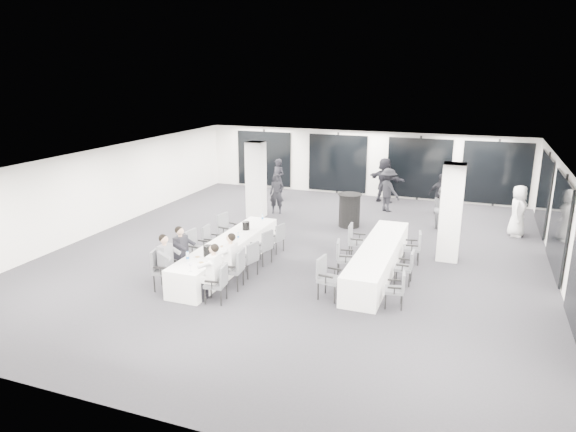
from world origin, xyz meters
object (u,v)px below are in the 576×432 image
ice_bucket_far (246,226)px  banquet_table_main (228,254)px  chair_main_left_far (227,228)px  chair_side_right_mid (407,265)px  standing_guest_f (385,177)px  chair_side_left_mid (343,256)px  standing_guest_e (518,208)px  banquet_table_side (378,259)px  chair_main_right_near (219,281)px  cocktail_table (349,210)px  standing_guest_d (441,192)px  standing_guest_c (388,187)px  chair_main_left_second (178,261)px  chair_main_right_mid (249,257)px  chair_main_right_second (235,266)px  chair_side_left_near (327,275)px  chair_main_left_fourth (211,239)px  chair_side_left_far (355,239)px  chair_side_right_far (415,246)px  standing_guest_a (277,191)px  standing_guest_g (278,176)px  chair_main_right_fourth (264,245)px  chair_main_right_far (277,236)px  chair_main_left_mid (195,246)px  standing_guest_h (442,205)px  chair_main_left_near (162,267)px  ice_bucket_near (208,251)px

ice_bucket_far → banquet_table_main: bearing=-91.4°
chair_main_left_far → chair_side_right_mid: bearing=90.5°
chair_side_right_mid → standing_guest_f: standing_guest_f is taller
chair_side_left_mid → standing_guest_e: 6.96m
banquet_table_side → chair_main_right_near: 4.44m
cocktail_table → standing_guest_d: standing_guest_d is taller
standing_guest_d → standing_guest_c: bearing=-5.3°
chair_main_left_second → chair_side_left_mid: (3.96, 1.74, 0.05)m
chair_main_right_mid → standing_guest_d: (4.21, 8.14, 0.33)m
banquet_table_side → chair_main_right_second: (-3.13, -2.28, 0.21)m
chair_main_left_second → chair_side_left_near: bearing=86.1°
chair_main_left_fourth → chair_side_left_far: chair_side_left_far is taller
chair_side_right_far → standing_guest_a: size_ratio=0.53×
chair_side_left_mid → chair_main_left_far: bearing=-115.6°
chair_main_left_second → standing_guest_f: bearing=153.4°
chair_main_left_second → chair_main_right_second: (1.66, -0.03, 0.09)m
standing_guest_g → ice_bucket_far: standing_guest_g is taller
standing_guest_d → banquet_table_main: bearing=43.3°
banquet_table_main → chair_side_left_near: chair_side_left_near is taller
standing_guest_f → chair_main_right_fourth: bearing=105.1°
chair_main_left_second → chair_main_left_far: 2.79m
chair_main_right_far → standing_guest_d: standing_guest_d is taller
chair_side_right_mid → standing_guest_g: size_ratio=0.46×
chair_main_left_fourth → chair_side_left_near: (3.96, -1.52, 0.04)m
standing_guest_e → standing_guest_g: bearing=91.7°
chair_side_right_far → chair_main_left_mid: bearing=104.4°
chair_main_left_far → standing_guest_f: standing_guest_f is taller
chair_main_right_far → standing_guest_h: (4.42, 4.14, 0.34)m
banquet_table_main → standing_guest_f: standing_guest_f is taller
standing_guest_d → chair_main_right_far: bearing=42.0°
chair_main_left_far → chair_main_right_fourth: chair_main_left_far is taller
cocktail_table → chair_main_left_far: size_ratio=1.13×
standing_guest_a → standing_guest_d: 6.19m
standing_guest_a → standing_guest_c: size_ratio=0.91×
chair_main_left_near → chair_main_left_far: 3.50m
chair_main_right_second → chair_side_right_mid: bearing=-71.9°
chair_main_left_near → standing_guest_f: size_ratio=0.49×
chair_side_left_mid → ice_bucket_near: ice_bucket_near is taller
chair_main_right_fourth → chair_main_left_fourth: bearing=105.3°
standing_guest_e → standing_guest_a: bearing=105.2°
chair_side_left_near → standing_guest_c: 8.44m
standing_guest_e → standing_guest_g: size_ratio=1.00×
chair_main_left_second → chair_main_left_far: chair_main_left_far is taller
chair_main_right_second → chair_main_right_mid: size_ratio=1.07×
chair_main_right_fourth → standing_guest_f: bearing=1.7°
chair_main_left_second → chair_side_left_near: 3.96m
chair_main_right_near → chair_side_right_mid: (3.96, 2.63, -0.03)m
chair_main_right_near → standing_guest_g: 10.28m
standing_guest_a → standing_guest_f: 4.73m
chair_main_left_mid → chair_main_left_far: size_ratio=1.02×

